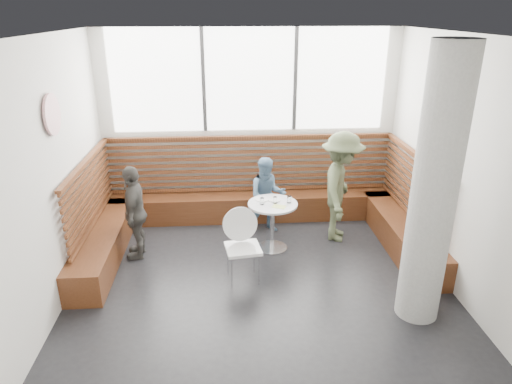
{
  "coord_description": "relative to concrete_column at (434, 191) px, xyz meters",
  "views": [
    {
      "loc": [
        -0.43,
        -5.09,
        3.46
      ],
      "look_at": [
        0.0,
        1.0,
        1.0
      ],
      "focal_mm": 32.0,
      "sensor_mm": 36.0,
      "label": 1
    }
  ],
  "objects": [
    {
      "name": "menu_card",
      "position": [
        -1.51,
        1.58,
        -0.83
      ],
      "size": [
        0.23,
        0.2,
        0.0
      ],
      "primitive_type": "cube",
      "rotation": [
        0.0,
        0.0,
        -0.44
      ],
      "color": "#A5C64C",
      "rests_on": "cafe_table"
    },
    {
      "name": "cafe_table",
      "position": [
        -1.59,
        1.72,
        -1.05
      ],
      "size": [
        0.74,
        0.74,
        0.77
      ],
      "color": "silver",
      "rests_on": "ground"
    },
    {
      "name": "child_left",
      "position": [
        -3.61,
        1.67,
        -0.89
      ],
      "size": [
        0.35,
        0.83,
        1.41
      ],
      "primitive_type": "imported",
      "rotation": [
        0.0,
        0.0,
        -1.56
      ],
      "color": "#474440",
      "rests_on": "ground"
    },
    {
      "name": "glass_mid",
      "position": [
        -1.56,
        1.71,
        -0.78
      ],
      "size": [
        0.06,
        0.06,
        0.1
      ],
      "primitive_type": "cylinder",
      "color": "white",
      "rests_on": "cafe_table"
    },
    {
      "name": "concrete_column",
      "position": [
        0.0,
        0.0,
        0.0
      ],
      "size": [
        0.5,
        0.5,
        3.2
      ],
      "primitive_type": "cylinder",
      "color": "gray",
      "rests_on": "ground"
    },
    {
      "name": "child_back",
      "position": [
        -1.62,
        2.33,
        -0.96
      ],
      "size": [
        0.63,
        0.5,
        1.27
      ],
      "primitive_type": "imported",
      "rotation": [
        0.0,
        0.0,
        0.02
      ],
      "color": "#5C7F9F",
      "rests_on": "ground"
    },
    {
      "name": "plate_far",
      "position": [
        -1.56,
        1.83,
        -0.83
      ],
      "size": [
        0.2,
        0.2,
        0.01
      ],
      "primitive_type": "cylinder",
      "color": "white",
      "rests_on": "cafe_table"
    },
    {
      "name": "plate_near",
      "position": [
        -1.74,
        1.86,
        -0.83
      ],
      "size": [
        0.21,
        0.21,
        0.01
      ],
      "primitive_type": "cylinder",
      "color": "white",
      "rests_on": "cafe_table"
    },
    {
      "name": "adult_man",
      "position": [
        -0.5,
        2.01,
        -0.72
      ],
      "size": [
        0.98,
        1.28,
        1.76
      ],
      "primitive_type": "imported",
      "rotation": [
        0.0,
        0.0,
        1.25
      ],
      "color": "#4F593B",
      "rests_on": "ground"
    },
    {
      "name": "room",
      "position": [
        -1.85,
        0.6,
        0.0
      ],
      "size": [
        5.0,
        5.0,
        3.2
      ],
      "color": "silver",
      "rests_on": "ground"
    },
    {
      "name": "cafe_chair",
      "position": [
        -2.08,
        0.94,
        -1.02
      ],
      "size": [
        0.48,
        0.47,
        0.99
      ],
      "rotation": [
        0.0,
        0.0,
        0.14
      ],
      "color": "white",
      "rests_on": "ground"
    },
    {
      "name": "glass_right",
      "position": [
        -1.34,
        1.72,
        -0.78
      ],
      "size": [
        0.07,
        0.07,
        0.1
      ],
      "primitive_type": "cylinder",
      "color": "white",
      "rests_on": "cafe_table"
    },
    {
      "name": "wall_art",
      "position": [
        -4.31,
        1.0,
        0.7
      ],
      "size": [
        0.03,
        0.5,
        0.5
      ],
      "primitive_type": "cylinder",
      "rotation": [
        0.0,
        1.57,
        0.0
      ],
      "color": "white",
      "rests_on": "room"
    },
    {
      "name": "glass_left",
      "position": [
        -1.75,
        1.69,
        -0.78
      ],
      "size": [
        0.06,
        0.06,
        0.1
      ],
      "primitive_type": "cylinder",
      "color": "white",
      "rests_on": "cafe_table"
    },
    {
      "name": "booth",
      "position": [
        -1.85,
        2.37,
        -1.19
      ],
      "size": [
        5.0,
        2.5,
        1.44
      ],
      "color": "#482512",
      "rests_on": "ground"
    }
  ]
}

